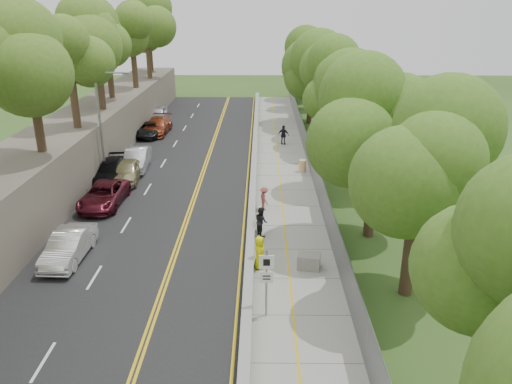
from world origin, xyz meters
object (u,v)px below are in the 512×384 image
at_px(concrete_block, 309,261).
at_px(car_2, 104,195).
at_px(person_far, 284,135).
at_px(signpost, 266,276).
at_px(streetlight, 103,119).
at_px(painter_0, 260,252).
at_px(construction_barrel, 302,166).
at_px(car_1, 69,246).

xyz_separation_m(concrete_block, car_2, (-12.55, 7.98, 0.33)).
bearing_deg(person_far, signpost, 104.87).
bearing_deg(person_far, concrete_block, 109.60).
xyz_separation_m(streetlight, signpost, (11.51, -17.02, -2.68)).
xyz_separation_m(concrete_block, painter_0, (-2.45, -0.04, 0.49)).
bearing_deg(signpost, person_far, 86.14).
distance_m(streetlight, construction_barrel, 15.19).
bearing_deg(construction_barrel, car_2, -152.44).
height_order(streetlight, car_1, streetlight).
xyz_separation_m(construction_barrel, car_1, (-13.02, -14.19, 0.27)).
bearing_deg(construction_barrel, person_far, 98.47).
xyz_separation_m(concrete_block, car_1, (-12.20, 0.76, 0.37)).
height_order(signpost, painter_0, signpost).
bearing_deg(construction_barrel, streetlight, -172.13).
xyz_separation_m(streetlight, construction_barrel, (14.48, 2.00, -4.13)).
relative_size(streetlight, car_1, 1.77).
relative_size(streetlight, person_far, 4.44).
height_order(signpost, concrete_block, signpost).
height_order(construction_barrel, painter_0, painter_0).
distance_m(construction_barrel, car_1, 19.26).
height_order(construction_barrel, person_far, person_far).
relative_size(car_1, car_2, 0.89).
bearing_deg(painter_0, person_far, 2.34).
xyz_separation_m(construction_barrel, person_far, (-1.16, 7.77, 0.44)).
bearing_deg(painter_0, car_2, 59.17).
relative_size(construction_barrel, car_2, 0.18).
bearing_deg(car_1, signpost, -24.53).
distance_m(signpost, car_2, 15.95).
distance_m(signpost, person_far, 26.86).
distance_m(streetlight, painter_0, 17.57).
relative_size(concrete_block, painter_0, 0.64).
relative_size(signpost, construction_barrel, 3.34).
bearing_deg(concrete_block, car_2, 147.54).
bearing_deg(signpost, streetlight, 124.08).
xyz_separation_m(construction_barrel, car_2, (-13.37, -6.98, 0.24)).
bearing_deg(painter_0, car_1, 92.91).
relative_size(car_1, painter_0, 2.65).
distance_m(car_1, painter_0, 9.78).
distance_m(construction_barrel, car_2, 15.08).
bearing_deg(car_1, car_2, 93.87).
bearing_deg(car_2, painter_0, -37.42).
bearing_deg(painter_0, streetlight, 48.41).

